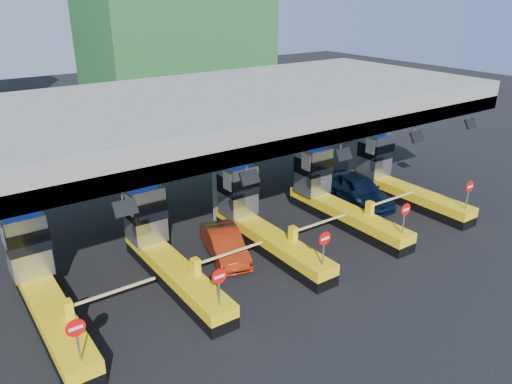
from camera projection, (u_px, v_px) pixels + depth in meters
ground at (258, 244)px, 24.55m from camera, size 120.00×120.00×0.00m
toll_canopy at (225, 110)px, 24.42m from camera, size 28.00×12.09×7.00m
toll_lane_far_left at (40, 280)px, 18.91m from camera, size 4.43×8.00×4.16m
toll_lane_left at (161, 244)px, 21.57m from camera, size 4.43×8.00×4.16m
toll_lane_center at (255, 216)px, 24.24m from camera, size 4.43×8.00×4.16m
toll_lane_right at (331, 193)px, 26.91m from camera, size 4.43×8.00×4.16m
toll_lane_far_right at (393, 175)px, 29.57m from camera, size 4.43×8.00×4.16m
van at (358, 190)px, 28.84m from camera, size 2.94×5.39×1.74m
red_car at (225, 244)px, 23.06m from camera, size 2.52×4.35×1.36m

